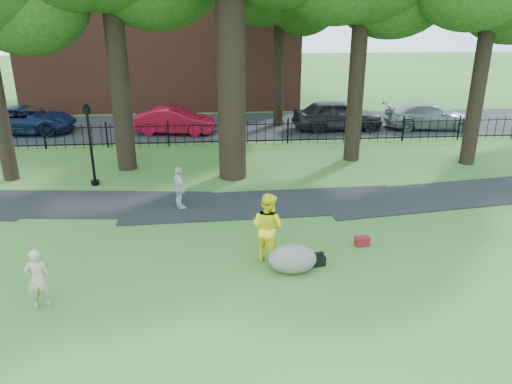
{
  "coord_description": "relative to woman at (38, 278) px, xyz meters",
  "views": [
    {
      "loc": [
        -0.69,
        -12.46,
        6.72
      ],
      "look_at": [
        0.53,
        2.0,
        1.21
      ],
      "focal_mm": 35.0,
      "sensor_mm": 36.0,
      "label": 1
    }
  ],
  "objects": [
    {
      "name": "ground",
      "position": [
        4.89,
        1.98,
        -0.74
      ],
      "size": [
        120.0,
        120.0,
        0.0
      ],
      "primitive_type": "plane",
      "color": "#285D20",
      "rests_on": "ground"
    },
    {
      "name": "woman",
      "position": [
        0.0,
        0.0,
        0.0
      ],
      "size": [
        0.62,
        0.5,
        1.48
      ],
      "primitive_type": "imported",
      "rotation": [
        0.0,
        0.0,
        3.43
      ],
      "color": "tan",
      "rests_on": "ground"
    },
    {
      "name": "backpack",
      "position": [
        6.9,
        1.38,
        -0.6
      ],
      "size": [
        0.41,
        0.3,
        0.28
      ],
      "primitive_type": "cube",
      "rotation": [
        0.0,
        0.0,
        0.2
      ],
      "color": "black",
      "rests_on": "ground"
    },
    {
      "name": "brick_building",
      "position": [
        0.89,
        25.98,
        5.26
      ],
      "size": [
        18.0,
        8.0,
        12.0
      ],
      "primitive_type": "cube",
      "color": "brown",
      "rests_on": "ground"
    },
    {
      "name": "lamppost",
      "position": [
        -0.56,
        8.48,
        0.83
      ],
      "size": [
        0.32,
        0.32,
        3.21
      ],
      "rotation": [
        0.0,
        0.0,
        -0.34
      ],
      "color": "black",
      "rests_on": "ground"
    },
    {
      "name": "iron_fence",
      "position": [
        4.89,
        13.98,
        -0.14
      ],
      "size": [
        44.0,
        0.04,
        1.2
      ],
      "color": "black",
      "rests_on": "ground"
    },
    {
      "name": "grey_car",
      "position": [
        11.09,
        16.68,
        0.1
      ],
      "size": [
        5.05,
        2.21,
        1.69
      ],
      "primitive_type": "imported",
      "rotation": [
        0.0,
        0.0,
        1.61
      ],
      "color": "black",
      "rests_on": "ground"
    },
    {
      "name": "street",
      "position": [
        4.89,
        17.98,
        -0.74
      ],
      "size": [
        80.0,
        7.0,
        0.02
      ],
      "primitive_type": "cube",
      "color": "black",
      "rests_on": "ground"
    },
    {
      "name": "footpath",
      "position": [
        5.89,
        5.88,
        -0.74
      ],
      "size": [
        36.07,
        3.85,
        0.03
      ],
      "primitive_type": "cube",
      "rotation": [
        0.0,
        0.0,
        0.03
      ],
      "color": "black",
      "rests_on": "ground"
    },
    {
      "name": "silver_car",
      "position": [
        16.31,
        16.53,
        -0.02
      ],
      "size": [
        5.12,
        2.45,
        1.44
      ],
      "primitive_type": "imported",
      "rotation": [
        0.0,
        0.0,
        1.48
      ],
      "color": "gray",
      "rests_on": "ground"
    },
    {
      "name": "red_sedan",
      "position": [
        2.04,
        16.53,
        -0.03
      ],
      "size": [
        4.48,
        2.14,
        1.42
      ],
      "primitive_type": "imported",
      "rotation": [
        0.0,
        0.0,
        1.42
      ],
      "color": "#A70C24",
      "rests_on": "ground"
    },
    {
      "name": "pedestrian",
      "position": [
        2.92,
        5.74,
        0.01
      ],
      "size": [
        0.7,
        0.96,
        1.51
      ],
      "primitive_type": "imported",
      "rotation": [
        0.0,
        0.0,
        2.0
      ],
      "color": "#BABABF",
      "rests_on": "ground"
    },
    {
      "name": "navy_van",
      "position": [
        -6.12,
        17.36,
        -0.01
      ],
      "size": [
        5.39,
        2.66,
        1.47
      ],
      "primitive_type": "imported",
      "rotation": [
        0.0,
        0.0,
        1.53
      ],
      "color": "#0C1B3F",
      "rests_on": "ground"
    },
    {
      "name": "red_bag",
      "position": [
        8.44,
        2.44,
        -0.61
      ],
      "size": [
        0.43,
        0.3,
        0.27
      ],
      "primitive_type": "cube",
      "rotation": [
        0.0,
        0.0,
        0.14
      ],
      "color": "maroon",
      "rests_on": "ground"
    },
    {
      "name": "boulder",
      "position": [
        6.16,
        1.22,
        -0.36
      ],
      "size": [
        1.36,
        1.07,
        0.76
      ],
      "primitive_type": "ellipsoid",
      "rotation": [
        0.0,
        0.0,
        0.07
      ],
      "color": "slate",
      "rests_on": "ground"
    },
    {
      "name": "man",
      "position": [
        5.56,
        1.82,
        0.25
      ],
      "size": [
        1.22,
        1.19,
        1.98
      ],
      "primitive_type": "imported",
      "rotation": [
        0.0,
        0.0,
        2.44
      ],
      "color": "yellow",
      "rests_on": "ground"
    }
  ]
}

